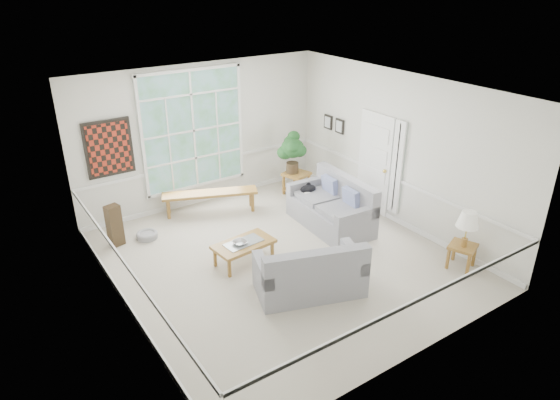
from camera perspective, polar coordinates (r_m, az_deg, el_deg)
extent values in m
cube|color=#ADA594|center=(8.93, 0.19, -6.75)|extent=(5.50, 6.00, 0.01)
cube|color=white|center=(7.78, 0.22, 12.41)|extent=(5.50, 6.00, 0.02)
cube|color=silver|center=(10.71, -8.92, 7.33)|extent=(5.50, 0.02, 3.00)
cube|color=silver|center=(6.26, 15.91, -6.77)|extent=(5.50, 0.02, 3.00)
cube|color=silver|center=(7.21, -18.21, -2.67)|extent=(0.02, 6.00, 3.00)
cube|color=silver|center=(9.95, 13.49, 5.56)|extent=(0.02, 6.00, 3.00)
cube|color=white|center=(10.55, -9.87, 7.85)|extent=(2.30, 0.08, 2.40)
cube|color=white|center=(10.46, 10.72, 4.15)|extent=(0.08, 0.90, 2.10)
cube|color=white|center=(10.02, 13.26, 3.59)|extent=(0.08, 0.26, 1.90)
cube|color=#591C11|center=(10.01, -18.96, 5.61)|extent=(0.90, 0.06, 1.10)
cube|color=black|center=(11.10, 6.79, 8.36)|extent=(0.04, 0.26, 0.32)
cube|color=black|center=(11.39, 5.48, 8.86)|extent=(0.04, 0.26, 0.32)
cube|color=gray|center=(9.85, 5.80, -0.38)|extent=(1.07, 1.89, 0.99)
cube|color=gray|center=(7.89, 3.41, -7.59)|extent=(1.85, 1.35, 0.90)
cube|color=olive|center=(8.76, -4.14, -6.00)|extent=(1.10, 0.67, 0.39)
imported|color=#95959A|center=(8.60, -4.61, -4.86)|extent=(0.33, 0.33, 0.07)
cube|color=olive|center=(10.57, -7.94, -0.26)|extent=(1.96, 1.10, 0.46)
cube|color=olive|center=(11.33, 1.87, 1.92)|extent=(0.64, 0.64, 0.51)
cube|color=olive|center=(9.13, 20.01, -6.06)|extent=(0.55, 0.55, 0.44)
cylinder|color=gray|center=(9.89, -14.95, -3.89)|extent=(0.43, 0.43, 0.12)
cube|color=#372918|center=(9.67, -18.39, -2.78)|extent=(0.29, 0.25, 0.80)
ellipsoid|color=black|center=(10.24, 3.24, 1.32)|extent=(0.39, 0.31, 0.17)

